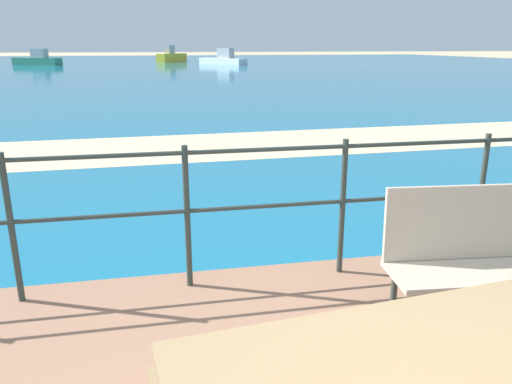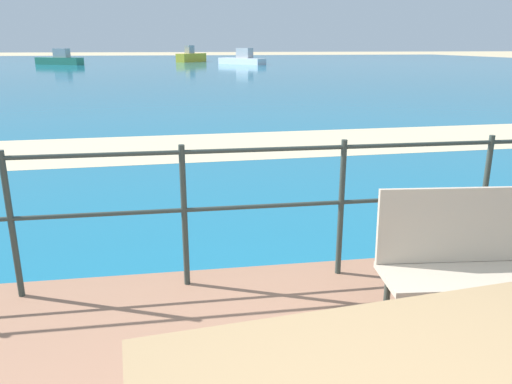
{
  "view_description": "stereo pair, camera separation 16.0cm",
  "coord_description": "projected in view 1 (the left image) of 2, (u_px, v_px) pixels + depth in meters",
  "views": [
    {
      "loc": [
        -0.77,
        -1.02,
        1.79
      ],
      "look_at": [
        0.01,
        2.86,
        0.61
      ],
      "focal_mm": 34.82,
      "sensor_mm": 36.0,
      "label": 1
    },
    {
      "loc": [
        -0.61,
        -1.05,
        1.79
      ],
      "look_at": [
        0.01,
        2.86,
        0.61
      ],
      "focal_mm": 34.82,
      "sensor_mm": 36.0,
      "label": 2
    }
  ],
  "objects": [
    {
      "name": "beach_strip",
      "position": [
        201.0,
        147.0,
        9.01
      ],
      "size": [
        54.06,
        4.52,
        0.01
      ],
      "primitive_type": "cube",
      "rotation": [
        0.0,
        0.0,
        0.04
      ],
      "color": "beige",
      "rests_on": "ground"
    },
    {
      "name": "sea_water",
      "position": [
        163.0,
        68.0,
        39.19
      ],
      "size": [
        90.0,
        90.0,
        0.01
      ],
      "primitive_type": "cube",
      "color": "#196B8E",
      "rests_on": "ground"
    },
    {
      "name": "boat_far",
      "position": [
        36.0,
        60.0,
        43.99
      ],
      "size": [
        4.85,
        3.17,
        1.41
      ],
      "rotation": [
        0.0,
        0.0,
        2.64
      ],
      "color": "#338466",
      "rests_on": "sea_water"
    },
    {
      "name": "railing_fence",
      "position": [
        267.0,
        196.0,
        3.65
      ],
      "size": [
        5.94,
        0.04,
        1.07
      ],
      "color": "#2D3833",
      "rests_on": "patio_paving"
    },
    {
      "name": "boat_mid",
      "position": [
        223.0,
        59.0,
        45.27
      ],
      "size": [
        4.06,
        4.91,
        1.44
      ],
      "rotation": [
        0.0,
        0.0,
        2.23
      ],
      "color": "silver",
      "rests_on": "sea_water"
    },
    {
      "name": "boat_near",
      "position": [
        172.0,
        57.0,
        51.61
      ],
      "size": [
        3.46,
        4.55,
        1.67
      ],
      "rotation": [
        0.0,
        0.0,
        0.98
      ],
      "color": "yellow",
      "rests_on": "sea_water"
    }
  ]
}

